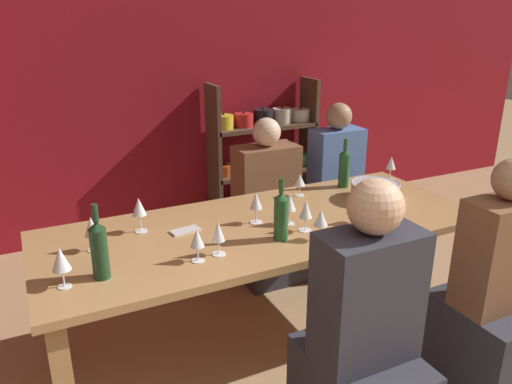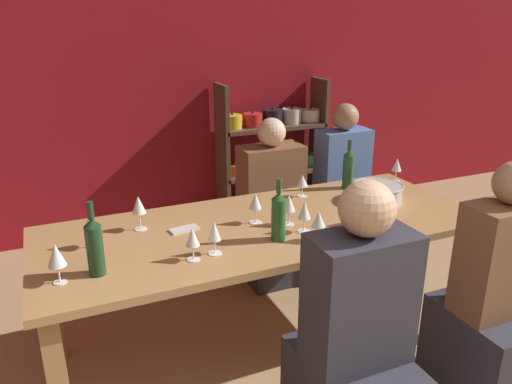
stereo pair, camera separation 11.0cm
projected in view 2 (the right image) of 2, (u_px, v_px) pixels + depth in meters
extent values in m
cube|color=maroon|center=(153.00, 75.00, 4.15)|extent=(8.80, 0.06, 2.70)
cube|color=#4C3828|center=(223.00, 157.00, 4.42)|extent=(0.04, 0.30, 1.28)
cube|color=#4C3828|center=(318.00, 146.00, 4.78)|extent=(0.04, 0.30, 1.28)
cube|color=#4C3828|center=(271.00, 213.00, 4.81)|extent=(0.97, 0.30, 0.04)
cylinder|color=#235BAD|center=(234.00, 212.00, 4.64)|extent=(0.17, 0.17, 0.12)
sphere|color=black|center=(234.00, 205.00, 4.61)|extent=(0.02, 0.02, 0.02)
cylinder|color=gold|center=(253.00, 208.00, 4.71)|extent=(0.17, 0.17, 0.13)
sphere|color=black|center=(253.00, 201.00, 4.68)|extent=(0.02, 0.02, 0.02)
cylinder|color=#338447|center=(271.00, 207.00, 4.79)|extent=(0.17, 0.17, 0.10)
sphere|color=black|center=(272.00, 201.00, 4.77)|extent=(0.02, 0.02, 0.02)
cylinder|color=gold|center=(290.00, 202.00, 4.85)|extent=(0.17, 0.17, 0.14)
sphere|color=black|center=(290.00, 194.00, 4.82)|extent=(0.02, 0.02, 0.02)
cylinder|color=silver|center=(307.00, 199.00, 4.92)|extent=(0.17, 0.17, 0.14)
sphere|color=black|center=(307.00, 191.00, 4.90)|extent=(0.02, 0.02, 0.02)
cube|color=#4C3828|center=(272.00, 171.00, 4.66)|extent=(0.97, 0.30, 0.04)
cylinder|color=#E0561E|center=(233.00, 169.00, 4.50)|extent=(0.17, 0.17, 0.10)
sphere|color=black|center=(233.00, 163.00, 4.47)|extent=(0.02, 0.02, 0.02)
cylinder|color=gold|center=(291.00, 160.00, 4.71)|extent=(0.17, 0.17, 0.14)
sphere|color=black|center=(291.00, 152.00, 4.68)|extent=(0.02, 0.02, 0.02)
cylinder|color=#338447|center=(308.00, 159.00, 4.78)|extent=(0.17, 0.17, 0.11)
sphere|color=black|center=(309.00, 153.00, 4.76)|extent=(0.02, 0.02, 0.02)
cube|color=#4C3828|center=(272.00, 127.00, 4.52)|extent=(0.97, 0.30, 0.04)
cylinder|color=gold|center=(232.00, 122.00, 4.35)|extent=(0.17, 0.17, 0.12)
sphere|color=black|center=(232.00, 114.00, 4.32)|extent=(0.02, 0.02, 0.02)
cylinder|color=red|center=(253.00, 120.00, 4.42)|extent=(0.17, 0.17, 0.12)
sphere|color=black|center=(253.00, 112.00, 4.40)|extent=(0.02, 0.02, 0.02)
cylinder|color=black|center=(272.00, 117.00, 4.49)|extent=(0.17, 0.17, 0.14)
sphere|color=black|center=(273.00, 108.00, 4.46)|extent=(0.02, 0.02, 0.02)
cylinder|color=silver|center=(292.00, 116.00, 4.56)|extent=(0.17, 0.17, 0.13)
sphere|color=black|center=(292.00, 107.00, 4.54)|extent=(0.02, 0.02, 0.02)
cylinder|color=silver|center=(310.00, 115.00, 4.64)|extent=(0.17, 0.17, 0.11)
sphere|color=black|center=(310.00, 108.00, 4.62)|extent=(0.02, 0.02, 0.02)
cube|color=#AD7F4C|center=(263.00, 228.00, 2.67)|extent=(2.36, 0.92, 0.04)
cube|color=#AD7F4C|center=(463.00, 283.00, 2.89)|extent=(0.08, 0.08, 0.74)
cube|color=#AD7F4C|center=(51.00, 299.00, 2.72)|extent=(0.08, 0.08, 0.74)
cube|color=#AD7F4C|center=(382.00, 233.00, 3.55)|extent=(0.08, 0.08, 0.74)
cylinder|color=#B7BABC|center=(378.00, 193.00, 2.98)|extent=(0.28, 0.28, 0.10)
torus|color=#B7BABC|center=(379.00, 185.00, 2.96)|extent=(0.29, 0.29, 0.01)
cylinder|color=#1E4C23|center=(278.00, 220.00, 2.45)|extent=(0.07, 0.07, 0.21)
cone|color=#1E4C23|center=(279.00, 196.00, 2.41)|extent=(0.07, 0.07, 0.03)
cylinder|color=#1E4C23|center=(279.00, 186.00, 2.39)|extent=(0.03, 0.03, 0.07)
cylinder|color=#19381E|center=(95.00, 251.00, 2.12)|extent=(0.07, 0.07, 0.22)
cone|color=#19381E|center=(92.00, 223.00, 2.08)|extent=(0.07, 0.07, 0.03)
cylinder|color=#19381E|center=(90.00, 210.00, 2.06)|extent=(0.03, 0.03, 0.08)
cylinder|color=#1E4C23|center=(348.00, 172.00, 3.18)|extent=(0.07, 0.07, 0.22)
cone|color=#1E4C23|center=(349.00, 153.00, 3.14)|extent=(0.07, 0.07, 0.03)
cylinder|color=#1E4C23|center=(350.00, 145.00, 3.12)|extent=(0.03, 0.03, 0.07)
cylinder|color=white|center=(93.00, 247.00, 2.41)|extent=(0.06, 0.06, 0.00)
cylinder|color=white|center=(92.00, 239.00, 2.39)|extent=(0.01, 0.01, 0.07)
cone|color=white|center=(90.00, 223.00, 2.36)|extent=(0.07, 0.07, 0.09)
cylinder|color=maroon|center=(91.00, 228.00, 2.37)|extent=(0.04, 0.04, 0.04)
cylinder|color=white|center=(358.00, 224.00, 2.66)|extent=(0.06, 0.06, 0.00)
cylinder|color=white|center=(359.00, 219.00, 2.65)|extent=(0.01, 0.01, 0.06)
cone|color=white|center=(360.00, 206.00, 2.63)|extent=(0.07, 0.07, 0.09)
cylinder|color=maroon|center=(359.00, 210.00, 2.63)|extent=(0.04, 0.04, 0.03)
cylinder|color=white|center=(288.00, 224.00, 2.66)|extent=(0.06, 0.06, 0.00)
cylinder|color=white|center=(288.00, 217.00, 2.65)|extent=(0.01, 0.01, 0.08)
cone|color=white|center=(289.00, 203.00, 2.62)|extent=(0.07, 0.07, 0.09)
cylinder|color=maroon|center=(289.00, 207.00, 2.63)|extent=(0.04, 0.04, 0.04)
cylinder|color=white|center=(395.00, 181.00, 3.34)|extent=(0.06, 0.06, 0.00)
cylinder|color=white|center=(396.00, 176.00, 3.33)|extent=(0.01, 0.01, 0.07)
cone|color=white|center=(397.00, 164.00, 3.30)|extent=(0.06, 0.06, 0.08)
cylinder|color=white|center=(255.00, 222.00, 2.69)|extent=(0.07, 0.07, 0.00)
cylinder|color=white|center=(255.00, 215.00, 2.67)|extent=(0.01, 0.01, 0.08)
cone|color=white|center=(255.00, 201.00, 2.64)|extent=(0.07, 0.07, 0.09)
cylinder|color=white|center=(60.00, 282.00, 2.09)|extent=(0.06, 0.06, 0.00)
cylinder|color=white|center=(59.00, 274.00, 2.08)|extent=(0.01, 0.01, 0.08)
cone|color=white|center=(56.00, 255.00, 2.05)|extent=(0.08, 0.08, 0.10)
cylinder|color=beige|center=(57.00, 260.00, 2.06)|extent=(0.04, 0.04, 0.04)
cylinder|color=white|center=(302.00, 196.00, 3.07)|extent=(0.06, 0.06, 0.00)
cylinder|color=white|center=(302.00, 191.00, 3.06)|extent=(0.01, 0.01, 0.06)
cone|color=white|center=(302.00, 180.00, 3.03)|extent=(0.07, 0.07, 0.07)
cylinder|color=beige|center=(302.00, 183.00, 3.04)|extent=(0.04, 0.04, 0.03)
cylinder|color=white|center=(318.00, 240.00, 2.47)|extent=(0.06, 0.06, 0.00)
cylinder|color=white|center=(318.00, 233.00, 2.46)|extent=(0.01, 0.01, 0.07)
cone|color=white|center=(319.00, 219.00, 2.44)|extent=(0.07, 0.07, 0.08)
cylinder|color=white|center=(141.00, 229.00, 2.60)|extent=(0.06, 0.06, 0.00)
cylinder|color=white|center=(140.00, 221.00, 2.59)|extent=(0.01, 0.01, 0.09)
cone|color=white|center=(139.00, 205.00, 2.56)|extent=(0.07, 0.07, 0.09)
cylinder|color=beige|center=(139.00, 209.00, 2.56)|extent=(0.04, 0.04, 0.04)
cylinder|color=white|center=(194.00, 259.00, 2.28)|extent=(0.06, 0.06, 0.00)
cylinder|color=white|center=(193.00, 252.00, 2.27)|extent=(0.01, 0.01, 0.07)
cone|color=white|center=(192.00, 237.00, 2.25)|extent=(0.06, 0.06, 0.09)
cylinder|color=white|center=(304.00, 231.00, 2.58)|extent=(0.07, 0.07, 0.00)
cylinder|color=white|center=(304.00, 225.00, 2.56)|extent=(0.01, 0.01, 0.07)
cone|color=white|center=(304.00, 210.00, 2.54)|extent=(0.07, 0.07, 0.10)
cylinder|color=beige|center=(304.00, 214.00, 2.54)|extent=(0.04, 0.04, 0.04)
cylinder|color=white|center=(215.00, 253.00, 2.34)|extent=(0.07, 0.07, 0.00)
cylinder|color=white|center=(215.00, 246.00, 2.33)|extent=(0.01, 0.01, 0.07)
cone|color=white|center=(214.00, 230.00, 2.30)|extent=(0.06, 0.06, 0.10)
cube|color=silver|center=(184.00, 229.00, 2.59)|extent=(0.16, 0.09, 0.01)
cube|color=#2D2D38|center=(360.00, 300.00, 1.98)|extent=(0.42, 0.23, 0.56)
sphere|color=tan|center=(367.00, 209.00, 1.84)|extent=(0.22, 0.22, 0.22)
cube|color=#2D2D38|center=(338.00, 233.00, 3.86)|extent=(0.38, 0.47, 0.47)
cube|color=#4C70B7|center=(342.00, 168.00, 3.69)|extent=(0.38, 0.21, 0.58)
sphere|color=#9E7556|center=(345.00, 117.00, 3.55)|extent=(0.19, 0.19, 0.19)
cube|color=#2D2D38|center=(484.00, 351.00, 2.50)|extent=(0.40, 0.50, 0.48)
cube|color=brown|center=(501.00, 259.00, 2.33)|extent=(0.40, 0.22, 0.55)
cube|color=#2D2D38|center=(270.00, 244.00, 3.68)|extent=(0.44, 0.56, 0.46)
cube|color=brown|center=(271.00, 181.00, 3.52)|extent=(0.44, 0.24, 0.51)
sphere|color=beige|center=(272.00, 132.00, 3.40)|extent=(0.20, 0.20, 0.20)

